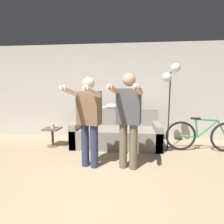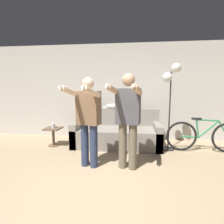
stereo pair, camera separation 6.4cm
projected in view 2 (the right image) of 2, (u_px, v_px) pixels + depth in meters
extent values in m
plane|color=tan|center=(88.00, 207.00, 2.08)|extent=(16.00, 16.00, 0.00)
cube|color=beige|center=(115.00, 92.00, 4.87)|extent=(10.00, 0.05, 2.60)
cube|color=gray|center=(117.00, 137.00, 4.26)|extent=(2.09, 0.88, 0.44)
cube|color=gray|center=(118.00, 117.00, 4.57)|extent=(2.09, 0.14, 0.44)
cube|color=gray|center=(78.00, 133.00, 4.37)|extent=(0.16, 0.88, 0.58)
cube|color=gray|center=(157.00, 136.00, 4.14)|extent=(0.16, 0.88, 0.58)
cylinder|color=#2D3856|center=(85.00, 145.00, 3.16)|extent=(0.14, 0.14, 0.78)
cylinder|color=#2D3856|center=(94.00, 146.00, 3.10)|extent=(0.14, 0.14, 0.78)
cube|color=brown|center=(89.00, 108.00, 3.04)|extent=(0.44, 0.30, 0.58)
sphere|color=beige|center=(88.00, 83.00, 2.98)|extent=(0.20, 0.20, 0.20)
cylinder|color=beige|center=(71.00, 92.00, 2.84)|extent=(0.20, 0.51, 0.21)
cube|color=white|center=(62.00, 88.00, 2.60)|extent=(0.06, 0.13, 0.06)
cylinder|color=beige|center=(92.00, 92.00, 2.71)|extent=(0.20, 0.51, 0.21)
cube|color=white|center=(84.00, 88.00, 2.48)|extent=(0.06, 0.13, 0.06)
cylinder|color=#6B604C|center=(123.00, 146.00, 3.08)|extent=(0.14, 0.14, 0.80)
cylinder|color=#6B604C|center=(133.00, 147.00, 3.02)|extent=(0.14, 0.14, 0.80)
cube|color=#4C4C51|center=(128.00, 106.00, 2.95)|extent=(0.44, 0.29, 0.60)
sphere|color=tan|center=(128.00, 80.00, 2.89)|extent=(0.22, 0.22, 0.22)
cylinder|color=tan|center=(113.00, 90.00, 2.74)|extent=(0.19, 0.52, 0.19)
cube|color=white|center=(108.00, 87.00, 2.50)|extent=(0.06, 0.13, 0.06)
cylinder|color=tan|center=(137.00, 90.00, 2.62)|extent=(0.19, 0.52, 0.19)
cube|color=white|center=(134.00, 86.00, 2.39)|extent=(0.06, 0.13, 0.06)
ellipsoid|color=silver|center=(113.00, 106.00, 4.54)|extent=(0.37, 0.12, 0.12)
sphere|color=silver|center=(119.00, 105.00, 4.52)|extent=(0.09, 0.09, 0.09)
ellipsoid|color=silver|center=(106.00, 107.00, 4.59)|extent=(0.20, 0.04, 0.04)
cone|color=silver|center=(118.00, 103.00, 4.50)|extent=(0.03, 0.03, 0.03)
cone|color=silver|center=(119.00, 103.00, 4.53)|extent=(0.03, 0.03, 0.03)
cylinder|color=black|center=(168.00, 149.00, 4.06)|extent=(0.29, 0.29, 0.02)
cylinder|color=black|center=(170.00, 112.00, 3.94)|extent=(0.03, 0.03, 1.77)
sphere|color=white|center=(176.00, 68.00, 3.80)|extent=(0.22, 0.22, 0.22)
sphere|color=white|center=(167.00, 77.00, 3.85)|extent=(0.22, 0.22, 0.22)
cylinder|color=brown|center=(54.00, 145.00, 4.31)|extent=(0.27, 0.27, 0.02)
cylinder|color=brown|center=(53.00, 137.00, 4.28)|extent=(0.06, 0.06, 0.42)
cube|color=brown|center=(53.00, 128.00, 4.25)|extent=(0.38, 0.38, 0.03)
cylinder|color=silver|center=(53.00, 126.00, 4.23)|extent=(0.08, 0.08, 0.11)
torus|color=black|center=(181.00, 136.00, 3.93)|extent=(0.67, 0.05, 0.67)
cylinder|color=#338E56|center=(209.00, 129.00, 3.84)|extent=(0.43, 0.04, 0.41)
cylinder|color=#338E56|center=(198.00, 129.00, 3.86)|extent=(0.10, 0.04, 0.41)
cylinder|color=#338E56|center=(208.00, 120.00, 3.81)|extent=(0.47, 0.04, 0.05)
cylinder|color=#338E56|center=(190.00, 137.00, 3.91)|extent=(0.37, 0.04, 0.05)
cylinder|color=#338E56|center=(223.00, 129.00, 3.80)|extent=(0.23, 0.04, 0.39)
cube|color=black|center=(197.00, 119.00, 3.84)|extent=(0.20, 0.07, 0.04)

